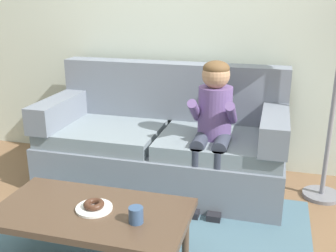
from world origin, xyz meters
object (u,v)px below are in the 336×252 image
coffee_table (92,216)px  donut (94,204)px  toy_controller (63,218)px  mug (136,215)px  person_child (213,119)px  couch (164,143)px

coffee_table → donut: bearing=40.7°
coffee_table → toy_controller: (-0.45, 0.42, -0.33)m
coffee_table → donut: 0.07m
mug → toy_controller: size_ratio=0.40×
person_child → donut: 1.17m
toy_controller → person_child: bearing=12.2°
mug → donut: bearing=166.4°
couch → coffee_table: couch is taller
coffee_table → mug: 0.31m
couch → person_child: 0.59m
donut → mug: mug is taller
donut → mug: 0.29m
donut → coffee_table: bearing=-139.3°
coffee_table → donut: donut is taller
toy_controller → coffee_table: bearing=-63.3°
donut → mug: bearing=-13.6°
person_child → mug: size_ratio=12.24×
toy_controller → donut: bearing=-62.0°
mug → toy_controller: mug is taller
mug → toy_controller: 0.97m
donut → mug: (0.28, -0.07, 0.01)m
donut → toy_controller: size_ratio=0.53×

